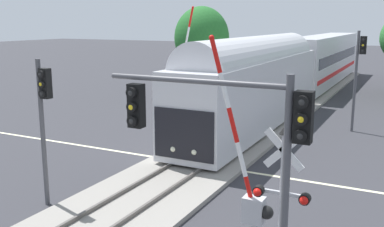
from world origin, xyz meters
TOP-DOWN VIEW (x-y plane):
  - ground_plane at (0.00, 0.00)m, footprint 220.00×220.00m
  - road_centre_stripe at (0.00, 0.00)m, footprint 44.00×0.20m
  - railway_track at (0.00, 0.00)m, footprint 4.40×80.00m
  - commuter_train at (0.00, 18.09)m, footprint 3.04×42.11m
  - crossing_gate_near at (4.81, -6.73)m, footprint 1.86×0.40m
  - crossing_signal_mast at (5.83, -7.45)m, footprint 1.36×0.44m
  - crossing_gate_far at (-4.79, 6.73)m, footprint 1.84×0.40m
  - traffic_signal_median at (-2.62, -6.44)m, footprint 0.53×0.38m
  - traffic_signal_near_right at (5.11, -8.97)m, footprint 4.55×0.38m
  - traffic_signal_far_side at (5.44, 9.51)m, footprint 0.53×0.38m
  - oak_behind_train at (-8.01, 16.96)m, footprint 4.61×4.61m

SIDE VIEW (x-z plane):
  - ground_plane at x=0.00m, z-range 0.00..0.00m
  - road_centre_stripe at x=0.00m, z-range 0.00..0.01m
  - railway_track at x=0.00m, z-range -0.06..0.26m
  - crossing_gate_near at x=4.81m, z-range -1.05..4.91m
  - crossing_gate_far at x=-4.79m, z-range -1.39..5.78m
  - crossing_signal_mast at x=5.83m, z-range 0.44..4.42m
  - commuter_train at x=0.00m, z-range 0.20..5.36m
  - traffic_signal_median at x=-2.62m, z-range 0.87..5.96m
  - traffic_signal_far_side at x=5.44m, z-range 0.98..6.77m
  - traffic_signal_near_right at x=5.11m, z-range 1.35..6.68m
  - oak_behind_train at x=-8.01m, z-range 1.13..8.68m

